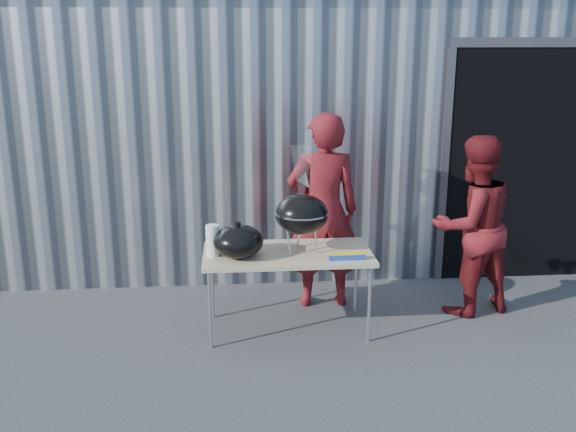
{
  "coord_description": "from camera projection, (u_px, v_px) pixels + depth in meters",
  "views": [
    {
      "loc": [
        -0.17,
        -4.87,
        2.6
      ],
      "look_at": [
        0.3,
        0.66,
        1.05
      ],
      "focal_mm": 40.0,
      "sensor_mm": 36.0,
      "label": 1
    }
  ],
  "objects": [
    {
      "name": "ground",
      "position": [
        259.0,
        358.0,
        5.38
      ],
      "size": [
        80.0,
        80.0,
        0.0
      ],
      "primitive_type": "plane",
      "color": "#363638"
    },
    {
      "name": "building",
      "position": [
        307.0,
        112.0,
        9.45
      ],
      "size": [
        8.2,
        6.2,
        3.1
      ],
      "color": "silver",
      "rests_on": "ground"
    },
    {
      "name": "folding_table",
      "position": [
        287.0,
        256.0,
        5.73
      ],
      "size": [
        1.5,
        0.75,
        0.75
      ],
      "color": "tan",
      "rests_on": "ground"
    },
    {
      "name": "kettle_grill",
      "position": [
        302.0,
        207.0,
        5.63
      ],
      "size": [
        0.48,
        0.48,
        0.95
      ],
      "color": "black",
      "rests_on": "folding_table"
    },
    {
      "name": "grill_lid",
      "position": [
        238.0,
        241.0,
        5.55
      ],
      "size": [
        0.44,
        0.44,
        0.32
      ],
      "color": "black",
      "rests_on": "folding_table"
    },
    {
      "name": "paper_towels",
      "position": [
        213.0,
        241.0,
        5.58
      ],
      "size": [
        0.12,
        0.12,
        0.28
      ],
      "primitive_type": "cylinder",
      "color": "white",
      "rests_on": "folding_table"
    },
    {
      "name": "white_tub",
      "position": [
        226.0,
        242.0,
        5.83
      ],
      "size": [
        0.2,
        0.15,
        0.1
      ],
      "primitive_type": "cube",
      "color": "white",
      "rests_on": "folding_table"
    },
    {
      "name": "foil_box",
      "position": [
        347.0,
        256.0,
        5.51
      ],
      "size": [
        0.32,
        0.06,
        0.06
      ],
      "color": "#1A3AAD",
      "rests_on": "folding_table"
    },
    {
      "name": "person_cook",
      "position": [
        323.0,
        211.0,
        6.24
      ],
      "size": [
        0.71,
        0.48,
        1.93
      ],
      "primitive_type": "imported",
      "rotation": [
        0.0,
        0.0,
        3.16
      ],
      "color": "maroon",
      "rests_on": "ground"
    },
    {
      "name": "person_bystander",
      "position": [
        472.0,
        226.0,
        6.1
      ],
      "size": [
        0.99,
        0.86,
        1.74
      ],
      "primitive_type": "imported",
      "rotation": [
        0.0,
        0.0,
        3.41
      ],
      "color": "maroon",
      "rests_on": "ground"
    }
  ]
}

